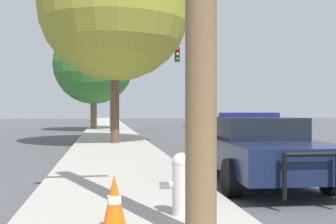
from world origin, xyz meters
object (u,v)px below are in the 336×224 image
at_px(tree_sidewalk_mid, 94,64).
at_px(traffic_cone, 114,202).
at_px(fire_hydrant, 181,182).
at_px(traffic_light, 139,69).
at_px(car_background_oncoming, 200,117).
at_px(police_car, 252,146).
at_px(tree_sidewalk_near, 115,5).

bearing_deg(tree_sidewalk_mid, traffic_cone, -88.20).
distance_m(fire_hydrant, traffic_light, 20.88).
height_order(car_background_oncoming, tree_sidewalk_mid, tree_sidewalk_mid).
bearing_deg(fire_hydrant, traffic_cone, -146.94).
bearing_deg(fire_hydrant, police_car, 56.67).
height_order(police_car, traffic_cone, police_car).
distance_m(police_car, car_background_oncoming, 25.92).
bearing_deg(tree_sidewalk_near, police_car, -72.50).
bearing_deg(police_car, tree_sidewalk_mid, -77.08).
distance_m(traffic_light, car_background_oncoming, 10.45).
xyz_separation_m(tree_sidewalk_near, traffic_cone, (-0.34, -12.20, -5.20)).
bearing_deg(tree_sidewalk_mid, traffic_light, -46.72).
bearing_deg(police_car, fire_hydrant, 59.12).
height_order(fire_hydrant, car_background_oncoming, car_background_oncoming).
distance_m(car_background_oncoming, tree_sidewalk_near, 19.25).
xyz_separation_m(tree_sidewalk_mid, tree_sidewalk_near, (1.10, -11.91, 1.13)).
bearing_deg(car_background_oncoming, traffic_cone, 76.91).
height_order(traffic_light, traffic_cone, traffic_light).
bearing_deg(car_background_oncoming, tree_sidewalk_mid, 32.87).
xyz_separation_m(fire_hydrant, traffic_cone, (-0.87, -0.56, -0.11)).
height_order(fire_hydrant, tree_sidewalk_mid, tree_sidewalk_mid).
bearing_deg(traffic_cone, car_background_oncoming, 75.07).
bearing_deg(police_car, traffic_cone, 54.21).
bearing_deg(tree_sidewalk_near, traffic_cone, -91.62).
distance_m(fire_hydrant, tree_sidewalk_near, 12.71).
bearing_deg(fire_hydrant, traffic_light, 86.71).
bearing_deg(traffic_cone, tree_sidewalk_mid, 91.80).
height_order(fire_hydrant, tree_sidewalk_near, tree_sidewalk_near).
relative_size(traffic_light, traffic_cone, 8.33).
bearing_deg(fire_hydrant, tree_sidewalk_mid, 93.95).
xyz_separation_m(police_car, car_background_oncoming, (4.81, 25.47, 0.07)).
distance_m(tree_sidewalk_near, traffic_cone, 13.27).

